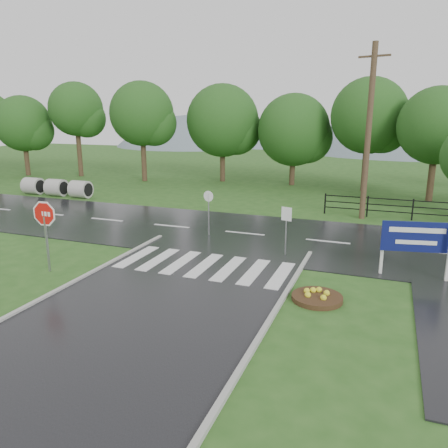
% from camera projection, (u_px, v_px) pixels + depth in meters
% --- Properties ---
extents(ground, '(120.00, 120.00, 0.00)m').
position_uv_depth(ground, '(134.00, 323.00, 12.27)').
color(ground, '#28541C').
rests_on(ground, ground).
extents(main_road, '(90.00, 8.00, 0.04)m').
position_uv_depth(main_road, '(245.00, 234.00, 21.34)').
color(main_road, black).
rests_on(main_road, ground).
extents(crosswalk, '(6.50, 2.80, 0.02)m').
position_uv_depth(crosswalk, '(204.00, 265.00, 16.79)').
color(crosswalk, silver).
rests_on(crosswalk, ground).
extents(fence_west, '(9.58, 0.08, 1.20)m').
position_uv_depth(fence_west, '(413.00, 207.00, 23.94)').
color(fence_west, black).
rests_on(fence_west, ground).
extents(hills, '(102.00, 48.00, 48.00)m').
position_uv_depth(hills, '(364.00, 243.00, 73.83)').
color(hills, slate).
rests_on(hills, ground).
extents(treeline, '(83.20, 5.20, 10.00)m').
position_uv_depth(treeline, '(313.00, 190.00, 33.69)').
color(treeline, '#1C4916').
rests_on(treeline, ground).
extents(culvert_pipes, '(5.50, 1.20, 1.20)m').
position_uv_depth(culvert_pipes, '(56.00, 188.00, 31.14)').
color(culvert_pipes, '#9E9B93').
rests_on(culvert_pipes, ground).
extents(stop_sign, '(1.26, 0.12, 2.84)m').
position_uv_depth(stop_sign, '(45.00, 220.00, 15.84)').
color(stop_sign, '#939399').
rests_on(stop_sign, ground).
extents(estate_billboard, '(2.34, 0.52, 2.08)m').
position_uv_depth(estate_billboard, '(416.00, 240.00, 15.31)').
color(estate_billboard, silver).
rests_on(estate_billboard, ground).
extents(flower_bed, '(1.60, 1.60, 0.32)m').
position_uv_depth(flower_bed, '(317.00, 297.00, 13.76)').
color(flower_bed, '#332111').
rests_on(flower_bed, ground).
extents(reg_sign_small, '(0.45, 0.14, 2.06)m').
position_uv_depth(reg_sign_small, '(286.00, 221.00, 17.73)').
color(reg_sign_small, '#939399').
rests_on(reg_sign_small, ground).
extents(reg_sign_round, '(0.51, 0.10, 2.21)m').
position_uv_depth(reg_sign_round, '(209.00, 208.00, 20.64)').
color(reg_sign_round, '#939399').
rests_on(reg_sign_round, ground).
extents(utility_pole_east, '(1.63, 0.52, 9.33)m').
position_uv_depth(utility_pole_east, '(368.00, 132.00, 23.40)').
color(utility_pole_east, '#473523').
rests_on(utility_pole_east, ground).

